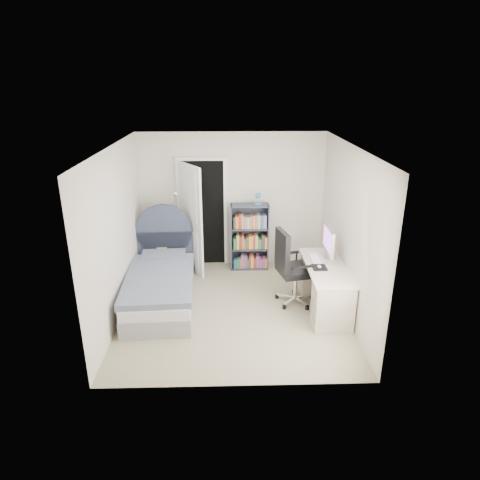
{
  "coord_description": "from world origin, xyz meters",
  "views": [
    {
      "loc": [
        -0.08,
        -5.88,
        3.38
      ],
      "look_at": [
        0.1,
        0.08,
        1.12
      ],
      "focal_mm": 32.0,
      "sensor_mm": 36.0,
      "label": 1
    }
  ],
  "objects_px": {
    "bookcase": "(250,239)",
    "desk": "(325,285)",
    "office_chair": "(291,264)",
    "floor_lamp": "(176,240)",
    "bed": "(161,283)",
    "nightstand": "(156,249)"
  },
  "relations": [
    {
      "from": "nightstand",
      "to": "desk",
      "type": "height_order",
      "value": "desk"
    },
    {
      "from": "bookcase",
      "to": "desk",
      "type": "bearing_deg",
      "value": -55.69
    },
    {
      "from": "floor_lamp",
      "to": "office_chair",
      "type": "distance_m",
      "value": 2.29
    },
    {
      "from": "bed",
      "to": "nightstand",
      "type": "xyz_separation_m",
      "value": [
        -0.25,
        1.15,
        0.12
      ]
    },
    {
      "from": "desk",
      "to": "floor_lamp",
      "type": "bearing_deg",
      "value": 149.47
    },
    {
      "from": "office_chair",
      "to": "bookcase",
      "type": "bearing_deg",
      "value": 112.27
    },
    {
      "from": "bed",
      "to": "bookcase",
      "type": "relative_size",
      "value": 1.5
    },
    {
      "from": "nightstand",
      "to": "bed",
      "type": "bearing_deg",
      "value": -77.96
    },
    {
      "from": "bookcase",
      "to": "desk",
      "type": "relative_size",
      "value": 0.99
    },
    {
      "from": "bed",
      "to": "floor_lamp",
      "type": "height_order",
      "value": "floor_lamp"
    },
    {
      "from": "bed",
      "to": "office_chair",
      "type": "distance_m",
      "value": 2.09
    },
    {
      "from": "bed",
      "to": "bookcase",
      "type": "distance_m",
      "value": 1.95
    },
    {
      "from": "nightstand",
      "to": "floor_lamp",
      "type": "bearing_deg",
      "value": -10.36
    },
    {
      "from": "bookcase",
      "to": "desk",
      "type": "xyz_separation_m",
      "value": [
        1.07,
        -1.57,
        -0.18
      ]
    },
    {
      "from": "desk",
      "to": "office_chair",
      "type": "xyz_separation_m",
      "value": [
        -0.51,
        0.2,
        0.27
      ]
    },
    {
      "from": "bed",
      "to": "floor_lamp",
      "type": "bearing_deg",
      "value": 83.25
    },
    {
      "from": "floor_lamp",
      "to": "bookcase",
      "type": "xyz_separation_m",
      "value": [
        1.36,
        0.14,
        -0.05
      ]
    },
    {
      "from": "bookcase",
      "to": "office_chair",
      "type": "bearing_deg",
      "value": -67.73
    },
    {
      "from": "bed",
      "to": "floor_lamp",
      "type": "relative_size",
      "value": 1.44
    },
    {
      "from": "bed",
      "to": "office_chair",
      "type": "relative_size",
      "value": 1.81
    },
    {
      "from": "floor_lamp",
      "to": "desk",
      "type": "relative_size",
      "value": 1.03
    },
    {
      "from": "floor_lamp",
      "to": "bookcase",
      "type": "distance_m",
      "value": 1.37
    }
  ]
}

